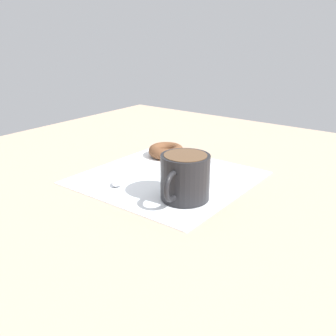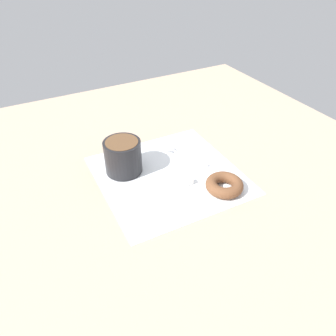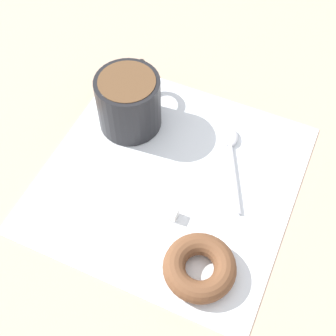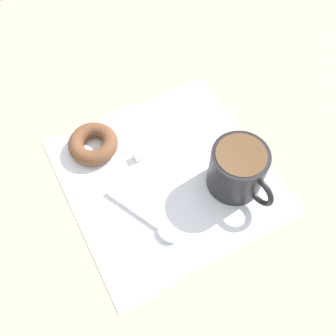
# 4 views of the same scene
# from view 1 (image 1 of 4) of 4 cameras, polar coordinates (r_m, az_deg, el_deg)

# --- Properties ---
(ground_plane) EXTENTS (1.20, 1.20, 0.02)m
(ground_plane) POSITION_cam_1_polar(r_m,az_deg,el_deg) (0.81, 0.21, -2.01)
(ground_plane) COLOR tan
(napkin) EXTENTS (0.34, 0.34, 0.00)m
(napkin) POSITION_cam_1_polar(r_m,az_deg,el_deg) (0.80, 0.00, -1.45)
(napkin) COLOR white
(napkin) RESTS_ON ground_plane
(coffee_cup) EXTENTS (0.12, 0.09, 0.08)m
(coffee_cup) POSITION_cam_1_polar(r_m,az_deg,el_deg) (0.68, 2.56, -1.27)
(coffee_cup) COLOR black
(coffee_cup) RESTS_ON napkin
(donut) EXTENTS (0.09, 0.09, 0.03)m
(donut) POSITION_cam_1_polar(r_m,az_deg,el_deg) (0.92, -0.28, 2.65)
(donut) COLOR brown
(donut) RESTS_ON napkin
(spoon) EXTENTS (0.14, 0.07, 0.01)m
(spoon) POSITION_cam_1_polar(r_m,az_deg,el_deg) (0.78, -7.13, -1.69)
(spoon) COLOR silver
(spoon) RESTS_ON napkin
(sugar_cube) EXTENTS (0.01, 0.01, 0.01)m
(sugar_cube) POSITION_cam_1_polar(r_m,az_deg,el_deg) (0.85, 0.64, 0.62)
(sugar_cube) COLOR white
(sugar_cube) RESTS_ON napkin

